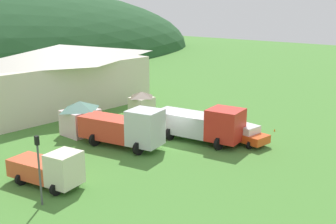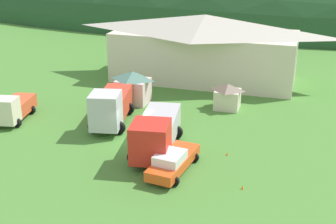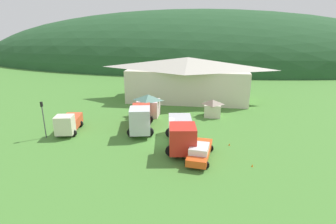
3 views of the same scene
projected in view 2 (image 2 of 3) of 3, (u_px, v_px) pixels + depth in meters
ground_plane at (133, 142)px, 35.04m from camera, size 200.00×200.00×0.00m
forested_hill_backdrop at (249, 15)px, 94.98m from camera, size 152.72×60.00×34.72m
depot_building at (205, 47)px, 49.52m from camera, size 21.57×9.35×7.36m
play_shed_cream at (227, 96)px, 41.56m from camera, size 2.45×2.28×2.46m
play_shed_pink at (133, 87)px, 43.00m from camera, size 3.22×2.80×3.15m
light_truck_cream at (12, 108)px, 38.63m from camera, size 3.11×5.55×2.56m
tow_truck_silver at (111, 106)px, 37.72m from camera, size 4.03×7.74×3.48m
crane_truck_red at (156, 132)px, 32.71m from camera, size 4.10×8.32×3.23m
service_pickup_orange at (173, 161)px, 30.18m from camera, size 2.72×5.58×1.66m
traffic_cone_near_pickup at (242, 189)px, 28.37m from camera, size 0.36×0.36×0.50m
traffic_cone_mid_row at (227, 155)px, 32.83m from camera, size 0.36×0.36×0.50m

